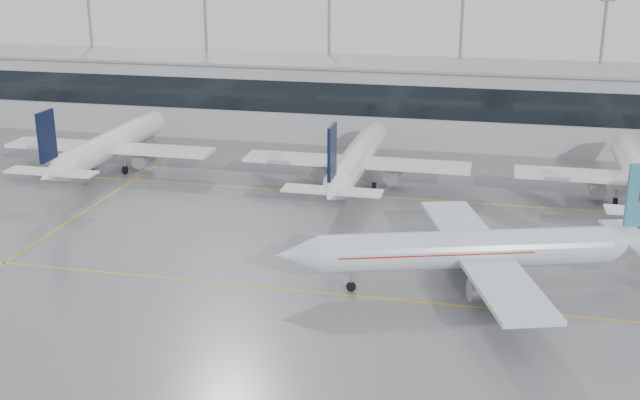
# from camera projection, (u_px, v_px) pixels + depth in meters

# --- Properties ---
(ground) EXTENTS (320.00, 320.00, 0.00)m
(ground) POSITION_uv_depth(u_px,v_px,m) (292.00, 290.00, 74.59)
(ground) COLOR slate
(ground) RESTS_ON ground
(taxi_line_main) EXTENTS (120.00, 0.25, 0.01)m
(taxi_line_main) POSITION_uv_depth(u_px,v_px,m) (292.00, 290.00, 74.59)
(taxi_line_main) COLOR gold
(taxi_line_main) RESTS_ON ground
(taxi_line_north) EXTENTS (120.00, 0.25, 0.01)m
(taxi_line_north) POSITION_uv_depth(u_px,v_px,m) (351.00, 195.00, 102.42)
(taxi_line_north) COLOR gold
(taxi_line_north) RESTS_ON ground
(taxi_line_cross) EXTENTS (0.25, 60.00, 0.01)m
(taxi_line_cross) POSITION_uv_depth(u_px,v_px,m) (78.00, 215.00, 94.75)
(taxi_line_cross) COLOR gold
(taxi_line_cross) RESTS_ON ground
(terminal) EXTENTS (180.00, 15.00, 12.00)m
(terminal) POSITION_uv_depth(u_px,v_px,m) (387.00, 101.00, 130.25)
(terminal) COLOR #A3A3A7
(terminal) RESTS_ON ground
(terminal_glass) EXTENTS (180.00, 0.20, 5.00)m
(terminal_glass) POSITION_uv_depth(u_px,v_px,m) (381.00, 101.00, 122.78)
(terminal_glass) COLOR black
(terminal_glass) RESTS_ON ground
(terminal_roof) EXTENTS (182.00, 16.00, 0.40)m
(terminal_roof) POSITION_uv_depth(u_px,v_px,m) (388.00, 63.00, 128.33)
(terminal_roof) COLOR gray
(terminal_roof) RESTS_ON ground
(light_masts) EXTENTS (156.40, 1.00, 22.60)m
(light_masts) POSITION_uv_depth(u_px,v_px,m) (393.00, 51.00, 133.54)
(light_masts) COLOR gray
(light_masts) RESTS_ON ground
(air_canada_jet) EXTENTS (36.13, 29.55, 11.63)m
(air_canada_jet) POSITION_uv_depth(u_px,v_px,m) (478.00, 250.00, 74.22)
(air_canada_jet) COLOR silver
(air_canada_jet) RESTS_ON ground
(parked_jet_b) EXTENTS (29.64, 36.96, 11.72)m
(parked_jet_b) POSITION_uv_depth(u_px,v_px,m) (110.00, 145.00, 111.98)
(parked_jet_b) COLOR white
(parked_jet_b) RESTS_ON ground
(parked_jet_c) EXTENTS (29.64, 36.96, 11.72)m
(parked_jet_c) POSITION_uv_depth(u_px,v_px,m) (356.00, 159.00, 104.69)
(parked_jet_c) COLOR white
(parked_jet_c) RESTS_ON ground
(parked_jet_d) EXTENTS (29.64, 36.96, 11.72)m
(parked_jet_d) POSITION_uv_depth(u_px,v_px,m) (639.00, 176.00, 97.41)
(parked_jet_d) COLOR white
(parked_jet_d) RESTS_ON ground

